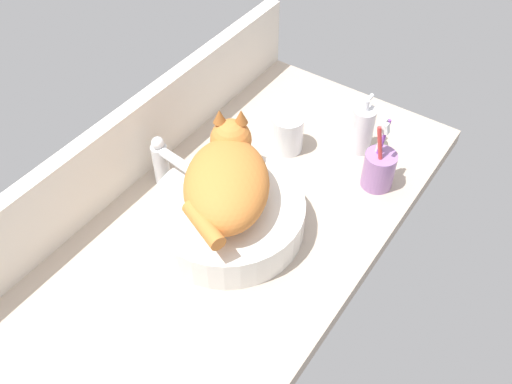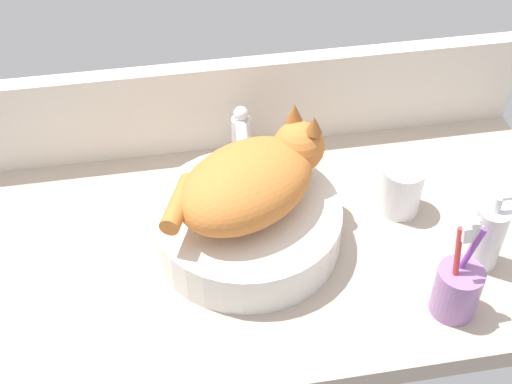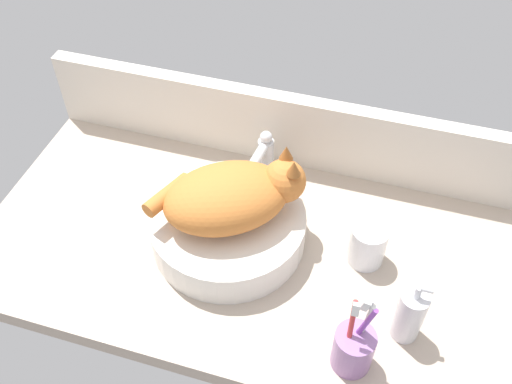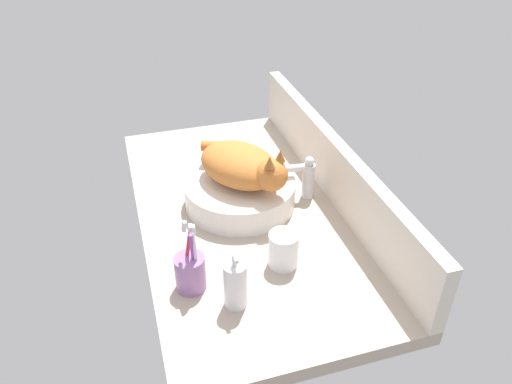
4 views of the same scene
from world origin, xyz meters
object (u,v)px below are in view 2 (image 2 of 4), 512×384
faucet (241,138)px  toothbrush_cup (457,288)px  soap_dispenser (488,236)px  cat (252,181)px  sink_basin (247,227)px  water_glass (401,192)px

faucet → toothbrush_cup: toothbrush_cup is taller
toothbrush_cup → faucet: bearing=125.1°
soap_dispenser → toothbrush_cup: size_ratio=0.82×
cat → faucet: 19.59cm
sink_basin → toothbrush_cup: 35.51cm
faucet → sink_basin: bearing=-96.4°
sink_basin → toothbrush_cup: bearing=-33.6°
soap_dispenser → water_glass: 17.74cm
sink_basin → cat: size_ratio=1.06×
toothbrush_cup → water_glass: bearing=93.0°
soap_dispenser → water_glass: size_ratio=1.63×
sink_basin → faucet: (2.17, 19.39, 3.47)cm
faucet → soap_dispenser: (35.83, -30.43, -1.17)cm
cat → soap_dispenser: 39.44cm
soap_dispenser → toothbrush_cup: (-8.42, -8.57, -1.12)cm
cat → faucet: size_ratio=2.22×
cat → toothbrush_cup: (28.48, -20.43, -8.41)cm
faucet → soap_dispenser: 47.02cm
cat → soap_dispenser: bearing=-17.8°
water_glass → sink_basin: bearing=-172.6°
sink_basin → water_glass: (28.34, 3.69, 0.22)cm
faucet → water_glass: 30.69cm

